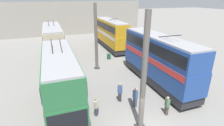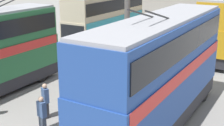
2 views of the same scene
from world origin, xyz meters
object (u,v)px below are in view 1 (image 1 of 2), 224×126
(person_aisle_foreground, at_px, (135,97))
(oil_drum, at_px, (109,56))
(bus_right_near, at_px, (61,79))
(bus_left_far, at_px, (111,32))
(person_aisle_midway, at_px, (120,92))
(bus_right_far, at_px, (53,41))
(person_by_left_row, at_px, (167,105))
(person_by_right_row, at_px, (96,107))
(bus_left_near, at_px, (158,57))

(person_aisle_foreground, distance_m, oil_drum, 12.59)
(person_aisle_foreground, bearing_deg, bus_right_near, -96.10)
(bus_left_far, distance_m, bus_right_near, 19.09)
(person_aisle_midway, xyz_separation_m, oil_drum, (11.21, -2.80, -0.57))
(bus_left_far, height_order, oil_drum, bus_left_far)
(bus_left_far, relative_size, person_aisle_foreground, 6.26)
(bus_left_far, distance_m, bus_right_far, 10.53)
(person_by_left_row, distance_m, person_by_right_row, 5.60)
(bus_left_near, distance_m, oil_drum, 9.79)
(bus_right_far, xyz_separation_m, person_aisle_foreground, (-14.85, -5.78, -1.88))
(oil_drum, bearing_deg, bus_left_far, -22.16)
(bus_right_near, bearing_deg, person_by_left_row, -115.83)
(bus_left_near, distance_m, bus_right_far, 15.30)
(bus_left_near, height_order, bus_left_far, bus_left_near)
(bus_right_near, xyz_separation_m, person_by_left_row, (-3.71, -7.66, -1.89))
(bus_right_near, xyz_separation_m, person_aisle_midway, (-0.66, -4.88, -1.78))
(bus_left_far, xyz_separation_m, person_aisle_midway, (-16.92, 5.12, -1.91))
(person_by_right_row, bearing_deg, person_aisle_midway, 70.62)
(bus_right_far, distance_m, person_by_left_row, 18.45)
(bus_right_far, bearing_deg, person_aisle_foreground, -158.72)
(bus_left_far, relative_size, oil_drum, 13.99)
(bus_left_far, bearing_deg, bus_right_far, 108.22)
(person_by_right_row, distance_m, person_aisle_foreground, 3.43)
(bus_right_far, distance_m, person_aisle_midway, 14.60)
(person_aisle_midway, relative_size, oil_drum, 2.26)
(bus_right_far, height_order, person_aisle_foreground, bus_right_far)
(bus_left_near, bearing_deg, person_by_left_row, 155.30)
(person_by_left_row, relative_size, person_by_right_row, 1.05)
(bus_left_far, bearing_deg, bus_right_near, 148.41)
(person_by_left_row, relative_size, oil_drum, 2.05)
(bus_right_near, distance_m, oil_drum, 13.26)
(person_by_right_row, distance_m, oil_drum, 13.56)
(person_by_right_row, height_order, person_aisle_foreground, person_aisle_foreground)
(bus_left_far, relative_size, person_by_left_row, 6.81)
(bus_left_near, bearing_deg, person_aisle_midway, 111.83)
(person_aisle_foreground, height_order, person_aisle_midway, person_aisle_midway)
(bus_left_far, bearing_deg, person_by_right_row, 157.18)
(person_aisle_foreground, bearing_deg, person_by_left_row, 57.74)
(bus_left_far, height_order, person_by_left_row, bus_left_far)
(bus_left_near, relative_size, oil_drum, 13.79)
(bus_right_far, bearing_deg, oil_drum, -107.50)
(bus_left_far, relative_size, bus_right_near, 1.20)
(person_by_left_row, distance_m, oil_drum, 14.26)
(person_by_left_row, distance_m, person_aisle_midway, 4.12)
(bus_left_far, xyz_separation_m, bus_right_near, (-16.26, 10.00, -0.12))
(bus_left_near, relative_size, bus_right_far, 1.09)
(bus_left_far, distance_m, person_by_left_row, 20.20)
(bus_left_near, xyz_separation_m, person_by_right_row, (-3.30, 7.65, -2.14))
(bus_left_far, xyz_separation_m, person_aisle_foreground, (-18.15, 4.22, -1.92))
(bus_right_far, xyz_separation_m, oil_drum, (-2.42, -7.68, -2.44))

